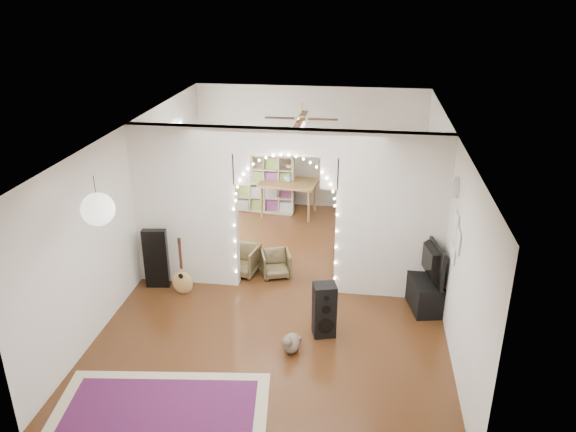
# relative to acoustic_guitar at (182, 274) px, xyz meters

# --- Properties ---
(floor) EXTENTS (7.50, 7.50, 0.00)m
(floor) POSITION_rel_acoustic_guitar_xyz_m (1.64, 0.48, -0.37)
(floor) COLOR black
(floor) RESTS_ON ground
(ceiling) EXTENTS (5.00, 7.50, 0.02)m
(ceiling) POSITION_rel_acoustic_guitar_xyz_m (1.64, 0.48, 2.33)
(ceiling) COLOR white
(ceiling) RESTS_ON wall_back
(wall_back) EXTENTS (5.00, 0.02, 2.70)m
(wall_back) POSITION_rel_acoustic_guitar_xyz_m (1.64, 4.23, 0.98)
(wall_back) COLOR silver
(wall_back) RESTS_ON floor
(wall_front) EXTENTS (5.00, 0.02, 2.70)m
(wall_front) POSITION_rel_acoustic_guitar_xyz_m (1.64, -3.27, 0.98)
(wall_front) COLOR silver
(wall_front) RESTS_ON floor
(wall_left) EXTENTS (0.02, 7.50, 2.70)m
(wall_left) POSITION_rel_acoustic_guitar_xyz_m (-0.86, 0.48, 0.98)
(wall_left) COLOR silver
(wall_left) RESTS_ON floor
(wall_right) EXTENTS (0.02, 7.50, 2.70)m
(wall_right) POSITION_rel_acoustic_guitar_xyz_m (4.14, 0.48, 0.98)
(wall_right) COLOR silver
(wall_right) RESTS_ON floor
(divider_wall) EXTENTS (5.00, 0.20, 2.70)m
(divider_wall) POSITION_rel_acoustic_guitar_xyz_m (1.64, 0.48, 1.05)
(divider_wall) COLOR silver
(divider_wall) RESTS_ON floor
(fairy_lights) EXTENTS (1.64, 0.04, 1.60)m
(fairy_lights) POSITION_rel_acoustic_guitar_xyz_m (1.64, 0.35, 1.18)
(fairy_lights) COLOR #FFEABF
(fairy_lights) RESTS_ON divider_wall
(window) EXTENTS (0.04, 1.20, 1.40)m
(window) POSITION_rel_acoustic_guitar_xyz_m (-0.83, 2.28, 1.13)
(window) COLOR white
(window) RESTS_ON wall_left
(wall_clock) EXTENTS (0.03, 0.31, 0.31)m
(wall_clock) POSITION_rel_acoustic_guitar_xyz_m (4.12, -0.12, 1.73)
(wall_clock) COLOR white
(wall_clock) RESTS_ON wall_right
(picture_frames) EXTENTS (0.02, 0.50, 0.70)m
(picture_frames) POSITION_rel_acoustic_guitar_xyz_m (4.12, -0.52, 1.13)
(picture_frames) COLOR white
(picture_frames) RESTS_ON wall_right
(paper_lantern) EXTENTS (0.40, 0.40, 0.40)m
(paper_lantern) POSITION_rel_acoustic_guitar_xyz_m (-0.26, -1.92, 1.88)
(paper_lantern) COLOR white
(paper_lantern) RESTS_ON ceiling
(ceiling_fan) EXTENTS (1.10, 1.10, 0.30)m
(ceiling_fan) POSITION_rel_acoustic_guitar_xyz_m (1.64, 2.48, 2.03)
(ceiling_fan) COLOR #B78B3D
(ceiling_fan) RESTS_ON ceiling
(area_rug) EXTENTS (2.76, 2.20, 0.02)m
(area_rug) POSITION_rel_acoustic_guitar_xyz_m (0.60, -2.92, -0.36)
(area_rug) COLOR maroon
(area_rug) RESTS_ON floor
(guitar_case) EXTENTS (0.41, 0.18, 1.03)m
(guitar_case) POSITION_rel_acoustic_guitar_xyz_m (-0.49, 0.19, 0.14)
(guitar_case) COLOR black
(guitar_case) RESTS_ON floor
(acoustic_guitar) EXTENTS (0.36, 0.24, 0.85)m
(acoustic_guitar) POSITION_rel_acoustic_guitar_xyz_m (0.00, 0.00, 0.00)
(acoustic_guitar) COLOR tan
(acoustic_guitar) RESTS_ON floor
(tabby_cat) EXTENTS (0.32, 0.53, 0.35)m
(tabby_cat) POSITION_rel_acoustic_guitar_xyz_m (1.96, -1.30, -0.23)
(tabby_cat) COLOR brown
(tabby_cat) RESTS_ON floor
(floor_speaker) EXTENTS (0.38, 0.35, 0.82)m
(floor_speaker) POSITION_rel_acoustic_guitar_xyz_m (2.37, -0.82, 0.03)
(floor_speaker) COLOR black
(floor_speaker) RESTS_ON floor
(media_console) EXTENTS (0.59, 1.06, 0.50)m
(media_console) POSITION_rel_acoustic_guitar_xyz_m (3.84, 0.23, -0.12)
(media_console) COLOR black
(media_console) RESTS_ON floor
(tv) EXTENTS (0.36, 1.08, 0.62)m
(tv) POSITION_rel_acoustic_guitar_xyz_m (3.84, 0.23, 0.44)
(tv) COLOR black
(tv) RESTS_ON media_console
(bookcase) EXTENTS (1.32, 0.47, 1.34)m
(bookcase) POSITION_rel_acoustic_guitar_xyz_m (0.70, 3.75, 0.30)
(bookcase) COLOR tan
(bookcase) RESTS_ON floor
(dining_table) EXTENTS (1.28, 0.93, 0.76)m
(dining_table) POSITION_rel_acoustic_guitar_xyz_m (1.24, 3.62, 0.31)
(dining_table) COLOR brown
(dining_table) RESTS_ON floor
(flower_vase) EXTENTS (0.20, 0.20, 0.19)m
(flower_vase) POSITION_rel_acoustic_guitar_xyz_m (1.24, 3.62, 0.48)
(flower_vase) COLOR white
(flower_vase) RESTS_ON dining_table
(dining_chair_left) EXTENTS (0.63, 0.64, 0.51)m
(dining_chair_left) POSITION_rel_acoustic_guitar_xyz_m (0.80, 0.83, -0.12)
(dining_chair_left) COLOR #4E4127
(dining_chair_left) RESTS_ON floor
(dining_chair_right) EXTENTS (0.60, 0.61, 0.44)m
(dining_chair_right) POSITION_rel_acoustic_guitar_xyz_m (1.41, 0.83, -0.15)
(dining_chair_right) COLOR #4E4127
(dining_chair_right) RESTS_ON floor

